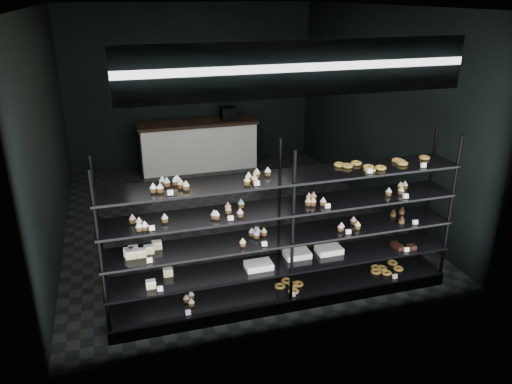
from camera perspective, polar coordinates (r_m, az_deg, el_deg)
room at (r=7.53m, az=-3.39°, el=8.21°), size 5.01×6.01×3.20m
display_shelf at (r=5.69m, az=3.16°, el=-7.04°), size 4.00×0.50×1.91m
signage at (r=4.56m, az=5.24°, el=13.85°), size 3.30×0.05×0.50m
pendant_lamp at (r=6.01m, az=-8.68°, el=12.77°), size 0.30×0.30×0.88m
service_counter at (r=10.18m, az=-6.55°, el=5.39°), size 2.38×0.65×1.23m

